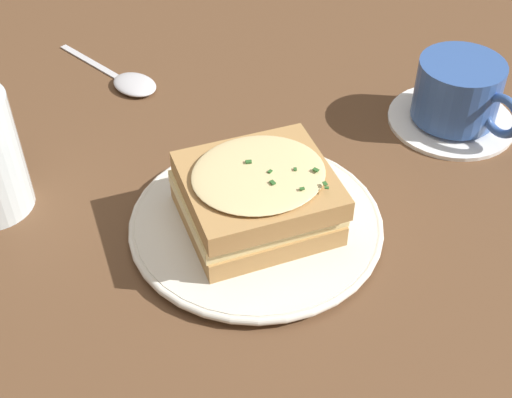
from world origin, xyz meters
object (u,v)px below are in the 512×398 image
teacup_with_saucer (458,97)px  spoon (129,82)px  sandwich (257,196)px  dinner_plate (256,224)px

teacup_with_saucer → spoon: 0.37m
sandwich → spoon: (0.07, 0.27, -0.04)m
spoon → sandwich: bearing=74.0°
spoon → dinner_plate: bearing=73.9°
dinner_plate → spoon: dinner_plate is taller
dinner_plate → teacup_with_saucer: size_ratio=1.55×
sandwich → dinner_plate: bearing=83.6°
sandwich → spoon: size_ratio=0.98×
dinner_plate → spoon: (0.07, 0.27, -0.00)m
spoon → teacup_with_saucer: bearing=120.6°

